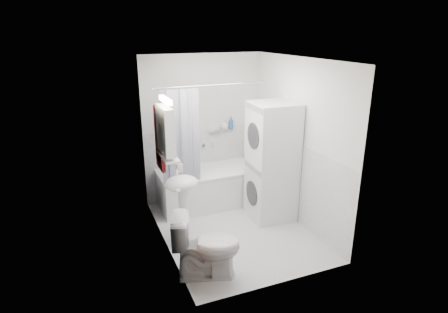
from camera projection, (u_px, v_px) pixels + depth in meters
name	position (u px, v px, depth m)	size (l,w,h in m)	color
floor	(234.00, 229.00, 5.41)	(2.60, 2.60, 0.00)	silver
room_walls	(235.00, 130.00, 4.93)	(2.60, 2.60, 2.60)	silver
wainscot	(227.00, 184.00, 5.48)	(1.98, 2.58, 2.58)	white
door	(178.00, 191.00, 4.27)	(0.05, 2.00, 2.00)	brown
bathtub	(208.00, 186.00, 6.09)	(1.58, 0.75, 0.60)	white
tub_spout	(212.00, 144.00, 6.26)	(0.04, 0.04, 0.12)	silver
curtain_rod	(214.00, 85.00, 5.28)	(0.02, 0.02, 1.76)	silver
shower_curtain	(181.00, 140.00, 5.34)	(0.55, 0.02, 1.45)	#121C41
sink	(182.00, 193.00, 4.91)	(0.44, 0.37, 1.04)	white
medicine_cabinet	(166.00, 129.00, 4.68)	(0.13, 0.50, 0.71)	white
shelf	(168.00, 157.00, 4.80)	(0.18, 0.54, 0.03)	silver
shower_caddy	(215.00, 131.00, 6.19)	(0.22, 0.06, 0.02)	silver
towel	(159.00, 137.00, 4.94)	(0.07, 0.36, 0.86)	#4D0915
washer_dryer	(272.00, 162.00, 5.53)	(0.66, 0.65, 1.77)	white
toilet	(206.00, 246.00, 4.30)	(0.44, 0.79, 0.77)	white
soap_pump	(180.00, 169.00, 5.07)	(0.08, 0.17, 0.08)	gray
shelf_bottle	(171.00, 156.00, 4.65)	(0.07, 0.18, 0.07)	gray
shelf_cup	(166.00, 149.00, 4.88)	(0.10, 0.09, 0.10)	gray
shampoo_a	(224.00, 126.00, 6.23)	(0.13, 0.17, 0.13)	gray
shampoo_b	(231.00, 126.00, 6.28)	(0.08, 0.21, 0.08)	#275B9E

